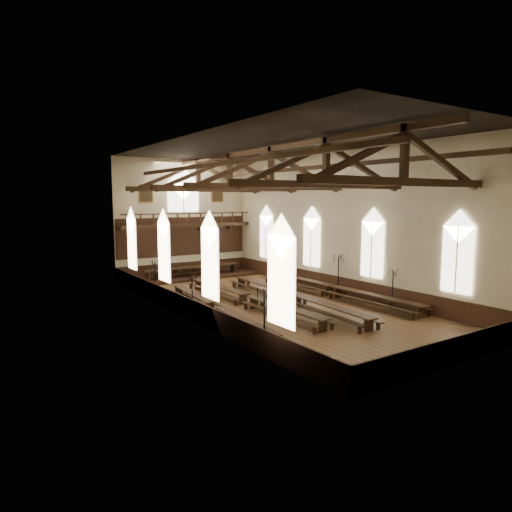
{
  "coord_description": "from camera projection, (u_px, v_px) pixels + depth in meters",
  "views": [
    {
      "loc": [
        -16.56,
        -23.24,
        6.65
      ],
      "look_at": [
        -0.12,
        1.5,
        2.93
      ],
      "focal_mm": 32.0,
      "sensor_mm": 36.0,
      "label": 1
    }
  ],
  "objects": [
    {
      "name": "minstrels_gallery",
      "position": [
        185.0,
        231.0,
        39.1
      ],
      "size": [
        11.8,
        1.24,
        3.7
      ],
      "color": "#352411",
      "rests_on": "room_walls"
    },
    {
      "name": "refectory_row_d",
      "position": [
        334.0,
        289.0,
        31.22
      ],
      "size": [
        1.64,
        14.62,
        0.77
      ],
      "color": "#352411",
      "rests_on": "ground"
    },
    {
      "name": "candelabrum_right_near",
      "position": [
        392.0,
        296.0,
        27.9
      ],
      "size": [
        0.69,
        0.75,
        2.45
      ],
      "color": "black",
      "rests_on": "ground"
    },
    {
      "name": "portraits",
      "position": [
        183.0,
        194.0,
        38.9
      ],
      "size": [
        7.75,
        0.09,
        1.45
      ],
      "color": "brown",
      "rests_on": "room_walls"
    },
    {
      "name": "high_chairs",
      "position": [
        189.0,
        268.0,
        39.17
      ],
      "size": [
        5.87,
        0.48,
        1.02
      ],
      "color": "#352411",
      "rests_on": "dais"
    },
    {
      "name": "candelabrum_left_near",
      "position": [
        264.0,
        332.0,
        19.91
      ],
      "size": [
        0.82,
        0.87,
        2.87
      ],
      "color": "black",
      "rests_on": "ground"
    },
    {
      "name": "candelabrum_left_far",
      "position": [
        156.0,
        287.0,
        30.51
      ],
      "size": [
        0.79,
        0.78,
        2.64
      ],
      "color": "black",
      "rests_on": "ground"
    },
    {
      "name": "candelabrum_left_mid",
      "position": [
        192.0,
        304.0,
        25.88
      ],
      "size": [
        0.72,
        0.73,
        2.45
      ],
      "color": "black",
      "rests_on": "ground"
    },
    {
      "name": "candelabrum_right_far",
      "position": [
        278.0,
        270.0,
        37.63
      ],
      "size": [
        0.74,
        0.8,
        2.63
      ],
      "color": "black",
      "rests_on": "ground"
    },
    {
      "name": "ground",
      "position": [
        271.0,
        304.0,
        29.13
      ],
      "size": [
        26.0,
        26.0,
        0.0
      ],
      "primitive_type": "plane",
      "color": "brown",
      "rests_on": "ground"
    },
    {
      "name": "dais",
      "position": [
        193.0,
        277.0,
        38.56
      ],
      "size": [
        11.4,
        2.94,
        0.2
      ],
      "primitive_type": "cube",
      "color": "#351B10",
      "rests_on": "ground"
    },
    {
      "name": "high_table",
      "position": [
        193.0,
        268.0,
        38.46
      ],
      "size": [
        8.59,
        1.0,
        0.8
      ],
      "color": "#352411",
      "rests_on": "dais"
    },
    {
      "name": "room_walls",
      "position": [
        271.0,
        202.0,
        28.32
      ],
      "size": [
        26.0,
        26.0,
        26.0
      ],
      "color": "beige",
      "rests_on": "ground"
    },
    {
      "name": "refectory_row_b",
      "position": [
        249.0,
        298.0,
        28.41
      ],
      "size": [
        1.57,
        14.22,
        0.73
      ],
      "color": "#352411",
      "rests_on": "ground"
    },
    {
      "name": "side_windows",
      "position": [
        271.0,
        246.0,
        28.66
      ],
      "size": [
        11.85,
        19.8,
        4.5
      ],
      "color": "white",
      "rests_on": "room_walls"
    },
    {
      "name": "candelabrum_right_mid",
      "position": [
        338.0,
        282.0,
        31.79
      ],
      "size": [
        0.87,
        0.81,
        2.88
      ],
      "color": "black",
      "rests_on": "ground"
    },
    {
      "name": "refectory_row_a",
      "position": [
        216.0,
        307.0,
        26.1
      ],
      "size": [
        1.95,
        13.77,
        0.67
      ],
      "color": "#352411",
      "rests_on": "ground"
    },
    {
      "name": "end_window",
      "position": [
        183.0,
        192.0,
        38.89
      ],
      "size": [
        2.8,
        0.12,
        3.8
      ],
      "color": "white",
      "rests_on": "room_walls"
    },
    {
      "name": "refectory_row_c",
      "position": [
        292.0,
        296.0,
        28.88
      ],
      "size": [
        2.01,
        14.51,
        0.75
      ],
      "color": "#352411",
      "rests_on": "ground"
    },
    {
      "name": "wainscot_band",
      "position": [
        271.0,
        295.0,
        29.05
      ],
      "size": [
        12.0,
        26.0,
        1.2
      ],
      "color": "#351B10",
      "rests_on": "ground"
    },
    {
      "name": "roof_trusses",
      "position": [
        271.0,
        174.0,
        28.11
      ],
      "size": [
        11.7,
        25.7,
        2.8
      ],
      "color": "#352411",
      "rests_on": "room_walls"
    }
  ]
}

